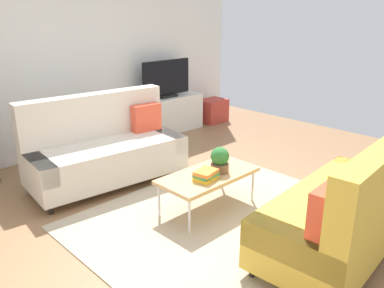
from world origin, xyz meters
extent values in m
plane|color=#936B47|center=(0.00, 0.00, 0.00)|extent=(7.68, 7.68, 0.00)
cube|color=white|center=(0.00, 2.80, 1.45)|extent=(6.40, 0.12, 2.90)
cube|color=tan|center=(-0.14, -0.25, 0.01)|extent=(2.90, 2.20, 0.01)
cube|color=beige|center=(-0.49, 1.30, 0.32)|extent=(1.98, 1.03, 0.44)
cube|color=beige|center=(-0.46, 1.61, 0.82)|extent=(1.91, 0.40, 0.56)
cube|color=beige|center=(0.35, 1.21, 0.43)|extent=(0.29, 0.86, 0.22)
cube|color=beige|center=(-1.34, 1.38, 0.43)|extent=(0.29, 0.86, 0.22)
cylinder|color=black|center=(0.34, 0.87, 0.05)|extent=(0.05, 0.05, 0.10)
cylinder|color=black|center=(-1.39, 1.05, 0.05)|extent=(0.05, 0.05, 0.10)
cylinder|color=black|center=(0.41, 1.54, 0.05)|extent=(0.05, 0.05, 0.10)
cylinder|color=black|center=(-1.32, 1.73, 0.05)|extent=(0.05, 0.05, 0.10)
cube|color=#D84C33|center=(0.19, 1.36, 0.72)|extent=(0.41, 0.18, 0.36)
cube|color=gold|center=(0.21, -1.40, 0.32)|extent=(1.95, 0.97, 0.44)
cube|color=gold|center=(-0.64, -1.46, 0.43)|extent=(0.26, 0.85, 0.22)
cube|color=gold|center=(1.05, -1.34, 0.43)|extent=(0.26, 0.85, 0.22)
cylinder|color=black|center=(-0.69, -1.13, 0.05)|extent=(0.05, 0.05, 0.10)
cylinder|color=black|center=(1.05, -1.00, 0.05)|extent=(0.05, 0.05, 0.10)
cube|color=#D84C33|center=(-0.45, -1.59, 0.72)|extent=(0.41, 0.17, 0.36)
cube|color=#3359B2|center=(0.00, -1.56, 0.72)|extent=(0.41, 0.17, 0.36)
cube|color=tan|center=(-0.09, -0.05, 0.40)|extent=(1.10, 0.56, 0.04)
cylinder|color=silver|center=(-0.59, 0.18, 0.19)|extent=(0.02, 0.02, 0.38)
cylinder|color=silver|center=(0.41, 0.18, 0.19)|extent=(0.02, 0.02, 0.38)
cylinder|color=silver|center=(-0.59, -0.28, 0.19)|extent=(0.02, 0.02, 0.38)
cylinder|color=silver|center=(0.41, -0.28, 0.19)|extent=(0.02, 0.02, 0.38)
cube|color=silver|center=(1.48, 2.46, 0.32)|extent=(1.40, 0.44, 0.64)
cube|color=black|center=(1.48, 2.44, 0.66)|extent=(0.36, 0.20, 0.04)
cube|color=black|center=(1.48, 2.44, 0.98)|extent=(1.00, 0.05, 0.60)
cube|color=#B2382D|center=(2.58, 2.36, 0.22)|extent=(0.52, 0.40, 0.44)
cylinder|color=brown|center=(0.04, -0.10, 0.47)|extent=(0.20, 0.20, 0.10)
sphere|color=#2D7233|center=(0.04, -0.10, 0.60)|extent=(0.20, 0.20, 0.20)
cube|color=gold|center=(-0.22, -0.14, 0.44)|extent=(0.27, 0.22, 0.04)
cube|color=#3F8C4C|center=(-0.22, -0.14, 0.47)|extent=(0.25, 0.19, 0.03)
cube|color=orange|center=(-0.22, -0.14, 0.50)|extent=(0.27, 0.23, 0.04)
cylinder|color=#4C72B2|center=(0.90, 2.51, 0.73)|extent=(0.09, 0.09, 0.18)
cylinder|color=gold|center=(1.05, 2.42, 0.73)|extent=(0.06, 0.06, 0.19)
camera|label=1|loc=(-2.94, -2.74, 2.10)|focal=36.96mm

